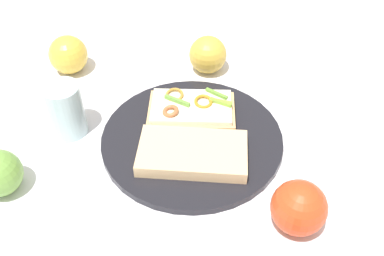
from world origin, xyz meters
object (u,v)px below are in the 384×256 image
Objects in this scene: apple_3 at (68,55)px; apple_4 at (299,208)px; sandwich at (193,111)px; drinking_glass at (66,110)px; apple_0 at (208,55)px; plate at (192,139)px; bread_slice_side at (191,153)px.

apple_3 is 0.98× the size of apple_4.
drinking_glass is (0.22, 0.02, 0.02)m from sandwich.
sandwich is at bearing 78.00° from apple_0.
drinking_glass is (-0.03, 0.19, 0.01)m from apple_3.
plate is 0.23m from drinking_glass.
bread_slice_side is 0.23m from drinking_glass.
drinking_glass reaches higher than apple_0.
plate is 1.78× the size of bread_slice_side.
drinking_glass reaches higher than sandwich.
apple_3 is at bearing -0.82° from apple_0.
apple_3 is at bearing 149.66° from sandwich.
sandwich is 2.06× the size of apple_0.
plate is at bearing 92.77° from bread_slice_side.
plate is at bearing -89.62° from sandwich.
drinking_glass is (0.26, 0.18, 0.01)m from apple_0.
apple_3 is at bearing -80.45° from drinking_glass.
sandwich is at bearing -92.54° from plate.
sandwich is 0.17m from apple_0.
apple_4 is 0.42m from drinking_glass.
apple_3 is at bearing -44.53° from apple_4.
sandwich is at bearing 146.74° from apple_3.
plate is 1.98× the size of sandwich.
sandwich is 1.61× the size of drinking_glass.
sandwich is at bearing -57.17° from apple_4.
plate is 4.00× the size of apple_3.
apple_4 is (-0.11, 0.39, 0.00)m from apple_0.
apple_4 is at bearing 130.19° from plate.
apple_0 is at bearing -99.77° from plate.
apple_4 reaches higher than apple_0.
sandwich reaches higher than bread_slice_side.
sandwich is 0.10m from bread_slice_side.
apple_0 is (-0.04, -0.21, 0.03)m from plate.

